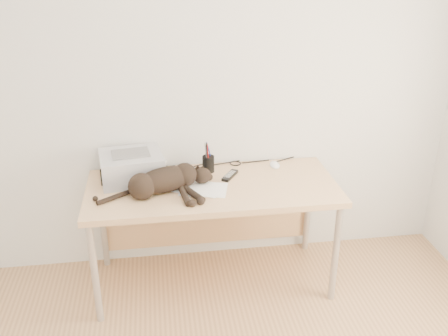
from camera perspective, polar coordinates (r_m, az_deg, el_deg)
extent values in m
plane|color=silver|center=(3.33, -2.18, 9.45)|extent=(3.50, 0.00, 3.50)
cube|color=tan|center=(3.20, -1.32, -2.32)|extent=(1.60, 0.70, 0.04)
cylinder|color=#ADADB0|center=(3.14, -14.55, -11.63)|extent=(0.04, 0.04, 0.70)
cylinder|color=#ADADB0|center=(3.30, 12.63, -9.51)|extent=(0.04, 0.04, 0.70)
cylinder|color=#ADADB0|center=(3.64, -13.71, -6.11)|extent=(0.04, 0.04, 0.70)
cylinder|color=#ADADB0|center=(3.78, 9.57, -4.54)|extent=(0.04, 0.04, 0.70)
cube|color=tan|center=(3.64, -1.91, -4.51)|extent=(1.48, 0.02, 0.60)
cube|color=#B2B1B7|center=(3.29, -10.52, 0.15)|extent=(0.43, 0.38, 0.18)
cube|color=black|center=(3.29, -10.53, 0.29)|extent=(0.33, 0.07, 0.11)
cube|color=slate|center=(3.26, -10.64, 1.65)|extent=(0.26, 0.20, 0.01)
cube|color=white|center=(3.14, -2.35, -2.45)|extent=(0.33, 0.27, 0.00)
cube|color=white|center=(3.15, -2.93, -2.27)|extent=(0.35, 0.31, 0.00)
ellipsoid|color=black|center=(3.10, -6.76, -1.35)|extent=(0.41, 0.28, 0.16)
sphere|color=black|center=(3.05, -9.39, -2.10)|extent=(0.17, 0.17, 0.17)
ellipsoid|color=black|center=(3.19, -2.51, -0.88)|extent=(0.14, 0.14, 0.10)
cone|color=black|center=(3.21, -2.99, 0.08)|extent=(0.06, 0.06, 0.05)
cone|color=black|center=(3.22, -2.50, 0.03)|extent=(0.06, 0.07, 0.05)
cylinder|color=black|center=(3.03, -4.54, -3.14)|extent=(0.11, 0.22, 0.04)
cylinder|color=black|center=(3.05, -3.58, -2.92)|extent=(0.11, 0.22, 0.04)
cylinder|color=black|center=(3.09, -12.37, -3.25)|extent=(0.24, 0.11, 0.03)
imported|color=white|center=(3.35, -7.39, 0.11)|extent=(0.15, 0.15, 0.10)
cylinder|color=black|center=(3.36, -1.80, 0.46)|extent=(0.08, 0.08, 0.11)
cylinder|color=#990C0C|center=(3.33, -2.02, 1.64)|extent=(0.01, 0.01, 0.15)
cylinder|color=navy|center=(3.34, -1.63, 1.73)|extent=(0.01, 0.01, 0.15)
cylinder|color=black|center=(3.32, -1.79, 1.57)|extent=(0.01, 0.01, 0.15)
cube|color=slate|center=(3.39, -3.77, -0.15)|extent=(0.13, 0.19, 0.02)
cube|color=black|center=(3.30, 0.69, -0.86)|extent=(0.13, 0.17, 0.02)
ellipsoid|color=white|center=(3.48, 5.83, 0.54)|extent=(0.07, 0.12, 0.04)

